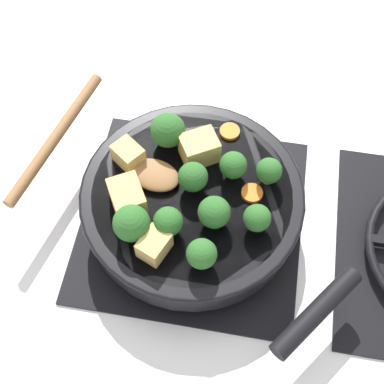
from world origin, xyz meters
name	(u,v)px	position (x,y,z in m)	size (l,w,h in m)	color
ground_plane	(192,219)	(0.00, 0.00, 0.00)	(2.40, 2.40, 0.00)	white
front_burner_grate	(192,215)	(0.00, 0.00, 0.01)	(0.31, 0.31, 0.03)	black
skillet_pan	(193,201)	(0.00, 0.00, 0.06)	(0.34, 0.37, 0.05)	black
wooden_spoon	(98,153)	(-0.03, -0.14, 0.08)	(0.23, 0.22, 0.02)	olive
tofu_cube_center_large	(154,246)	(0.09, -0.03, 0.09)	(0.04, 0.03, 0.03)	tan
tofu_cube_near_handle	(198,148)	(-0.06, 0.00, 0.10)	(0.05, 0.04, 0.04)	tan
tofu_cube_east_chunk	(128,155)	(-0.03, -0.09, 0.09)	(0.04, 0.03, 0.03)	tan
tofu_cube_west_chunk	(127,198)	(0.03, -0.08, 0.10)	(0.05, 0.04, 0.04)	tan
broccoli_floret_near_spoon	(191,177)	(-0.01, 0.00, 0.10)	(0.04, 0.04, 0.05)	#709956
broccoli_floret_center_top	(257,218)	(0.04, 0.09, 0.10)	(0.03, 0.03, 0.04)	#709956
broccoli_floret_east_rim	(202,254)	(0.10, 0.03, 0.10)	(0.04, 0.04, 0.04)	#709956
broccoli_floret_west_rim	(214,212)	(0.04, 0.03, 0.10)	(0.04, 0.04, 0.05)	#709956
broccoli_floret_north_edge	(168,130)	(-0.07, -0.05, 0.11)	(0.05, 0.05, 0.05)	#709956
broccoli_floret_south_cluster	(233,165)	(-0.03, 0.05, 0.10)	(0.04, 0.04, 0.04)	#709956
broccoli_floret_mid_floret	(269,171)	(-0.03, 0.09, 0.10)	(0.03, 0.03, 0.04)	#709956
broccoli_floret_small_inner	(168,222)	(0.06, -0.02, 0.10)	(0.04, 0.04, 0.04)	#709956
broccoli_floret_tall_stem	(132,223)	(0.07, -0.06, 0.11)	(0.05, 0.05, 0.05)	#709956
carrot_slice_orange_thin	(252,193)	(-0.01, 0.08, 0.08)	(0.03, 0.03, 0.01)	orange
carrot_slice_near_center	(230,131)	(-0.10, 0.04, 0.08)	(0.03, 0.03, 0.01)	orange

